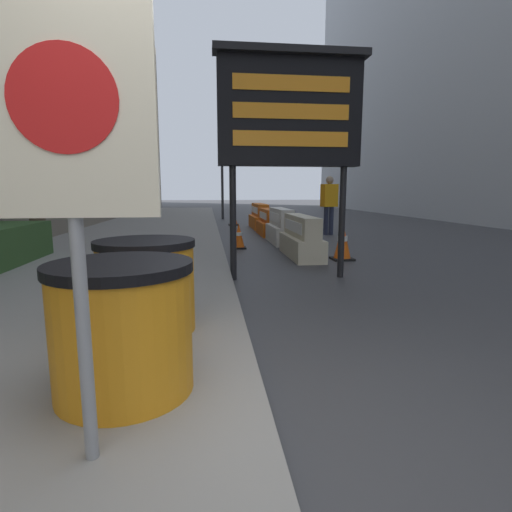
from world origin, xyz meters
TOP-DOWN VIEW (x-y plane):
  - ground_plane at (0.00, 0.00)m, footprint 120.00×120.00m
  - bare_tree at (-3.86, 6.99)m, footprint 1.56×1.62m
  - barrel_drum_foreground at (-0.84, 0.58)m, footprint 0.84×0.84m
  - barrel_drum_middle at (-0.86, 1.65)m, footprint 0.84×0.84m
  - warning_sign at (-0.87, -0.06)m, footprint 0.70×0.08m
  - message_board at (0.90, 4.24)m, footprint 2.25×0.36m
  - jersey_barrier_cream at (1.59, 6.24)m, footprint 0.56×1.93m
  - jersey_barrier_white at (1.59, 8.56)m, footprint 0.55×1.82m
  - jersey_barrier_orange_far at (1.59, 10.52)m, footprint 0.65×1.78m
  - jersey_barrier_orange_near at (1.59, 12.83)m, footprint 0.61×2.15m
  - traffic_cone_near at (2.32, 5.79)m, footprint 0.42×0.42m
  - traffic_cone_mid at (0.40, 7.62)m, footprint 0.34×0.34m
  - traffic_cone_far at (0.70, 14.19)m, footprint 0.40×0.40m
  - traffic_light_near_curb at (0.41, 17.67)m, footprint 0.28×0.45m
  - traffic_light_far_side at (7.13, 19.93)m, footprint 0.28×0.45m
  - pedestrian_worker at (3.42, 10.30)m, footprint 0.53×0.39m

SIDE VIEW (x-z plane):
  - ground_plane at x=0.00m, z-range 0.00..0.00m
  - traffic_cone_mid at x=0.40m, z-range -0.01..0.59m
  - traffic_cone_far at x=0.70m, z-range -0.01..0.71m
  - jersey_barrier_orange_far at x=1.59m, z-range -0.05..0.76m
  - traffic_cone_near at x=2.32m, z-range -0.01..0.74m
  - jersey_barrier_cream at x=1.59m, z-range -0.05..0.81m
  - jersey_barrier_orange_near at x=1.59m, z-range -0.05..0.84m
  - jersey_barrier_white at x=1.59m, z-range -0.05..0.85m
  - barrel_drum_foreground at x=-0.84m, z-range 0.16..0.95m
  - barrel_drum_middle at x=-0.86m, z-range 0.16..0.95m
  - pedestrian_worker at x=3.42m, z-range 0.16..1.97m
  - warning_sign at x=-0.87m, z-range 0.57..2.57m
  - bare_tree at x=-3.86m, z-range 0.17..3.54m
  - message_board at x=0.90m, z-range 0.82..4.17m
  - traffic_light_far_side at x=7.13m, z-range 0.87..4.71m
  - traffic_light_near_curb at x=0.41m, z-range 0.95..5.24m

